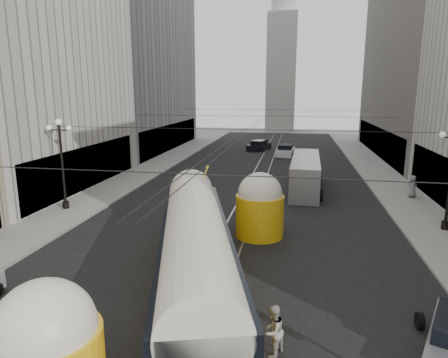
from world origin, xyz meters
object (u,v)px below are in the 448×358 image
at_px(pedestrian_crossing_b, 273,331).
at_px(pedestrian_sidewalk_right, 412,186).
at_px(streetcar, 195,250).
at_px(city_bus, 305,172).

xyz_separation_m(pedestrian_crossing_b, pedestrian_sidewalk_right, (9.69, 21.16, 0.17)).
height_order(streetcar, pedestrian_sidewalk_right, streetcar).
xyz_separation_m(streetcar, city_bus, (4.89, 19.37, -0.37)).
bearing_deg(city_bus, streetcar, -104.17).
bearing_deg(city_bus, pedestrian_sidewalk_right, -12.36).
distance_m(pedestrian_crossing_b, pedestrian_sidewalk_right, 23.28).
height_order(pedestrian_crossing_b, pedestrian_sidewalk_right, pedestrian_sidewalk_right).
height_order(city_bus, pedestrian_crossing_b, city_bus).
xyz_separation_m(city_bus, pedestrian_crossing_b, (-1.42, -22.98, -0.66)).
bearing_deg(pedestrian_crossing_b, streetcar, -106.73).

